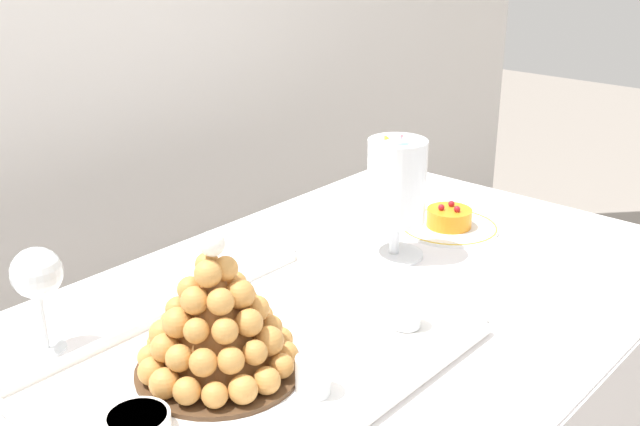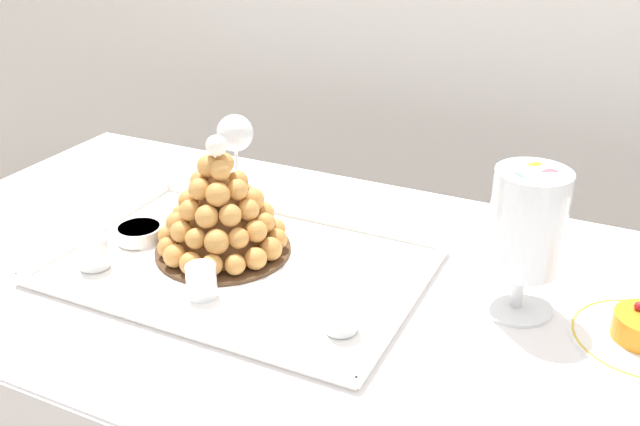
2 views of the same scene
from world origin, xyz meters
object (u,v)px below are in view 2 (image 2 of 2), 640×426
at_px(serving_tray, 240,266).
at_px(dessert_cup_left, 93,254).
at_px(dessert_cup_centre, 341,317).
at_px(creme_brulee_ramekin, 139,232).
at_px(croquembouche, 221,211).
at_px(dessert_cup_mid_left, 202,282).
at_px(wine_glass, 235,135).
at_px(macaron_goblet, 527,224).

height_order(serving_tray, dessert_cup_left, dessert_cup_left).
relative_size(serving_tray, dessert_cup_centre, 12.64).
distance_m(serving_tray, creme_brulee_ramekin, 0.23).
bearing_deg(croquembouche, dessert_cup_centre, -23.79).
relative_size(dessert_cup_mid_left, wine_glass, 0.32).
height_order(creme_brulee_ramekin, macaron_goblet, macaron_goblet).
bearing_deg(serving_tray, dessert_cup_mid_left, -91.72).
bearing_deg(dessert_cup_left, macaron_goblet, 16.00).
relative_size(croquembouche, macaron_goblet, 0.99).
distance_m(dessert_cup_mid_left, wine_glass, 0.46).
bearing_deg(croquembouche, wine_glass, 116.25).
bearing_deg(serving_tray, macaron_goblet, 10.44).
xyz_separation_m(croquembouche, dessert_cup_centre, (0.30, -0.13, -0.06)).
distance_m(dessert_cup_left, creme_brulee_ramekin, 0.12).
relative_size(dessert_cup_centre, creme_brulee_ramekin, 0.58).
distance_m(dessert_cup_left, macaron_goblet, 0.74).
bearing_deg(dessert_cup_left, dessert_cup_centre, 1.58).
height_order(creme_brulee_ramekin, wine_glass, wine_glass).
relative_size(dessert_cup_left, creme_brulee_ramekin, 0.62).
xyz_separation_m(dessert_cup_centre, creme_brulee_ramekin, (-0.47, 0.10, -0.01)).
distance_m(serving_tray, macaron_goblet, 0.50).
bearing_deg(macaron_goblet, creme_brulee_ramekin, -172.91).
distance_m(dessert_cup_mid_left, macaron_goblet, 0.53).
bearing_deg(wine_glass, creme_brulee_ramekin, -97.81).
height_order(serving_tray, creme_brulee_ramekin, creme_brulee_ramekin).
bearing_deg(dessert_cup_mid_left, wine_glass, 114.01).
relative_size(dessert_cup_mid_left, creme_brulee_ramekin, 0.65).
bearing_deg(wine_glass, dessert_cup_centre, -42.66).
height_order(croquembouche, wine_glass, croquembouche).
bearing_deg(macaron_goblet, dessert_cup_mid_left, -157.08).
height_order(dessert_cup_mid_left, macaron_goblet, macaron_goblet).
relative_size(dessert_cup_left, wine_glass, 0.31).
bearing_deg(wine_glass, dessert_cup_left, -96.78).
bearing_deg(serving_tray, creme_brulee_ramekin, 179.89).
bearing_deg(dessert_cup_centre, serving_tray, 157.26).
height_order(croquembouche, dessert_cup_mid_left, croquembouche).
bearing_deg(dessert_cup_centre, dessert_cup_left, -178.42).
bearing_deg(creme_brulee_ramekin, dessert_cup_centre, -12.35).
xyz_separation_m(croquembouche, dessert_cup_left, (-0.18, -0.14, -0.06)).
distance_m(dessert_cup_centre, wine_glass, 0.59).
bearing_deg(serving_tray, dessert_cup_centre, -22.74).
relative_size(dessert_cup_mid_left, dessert_cup_centre, 1.11).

